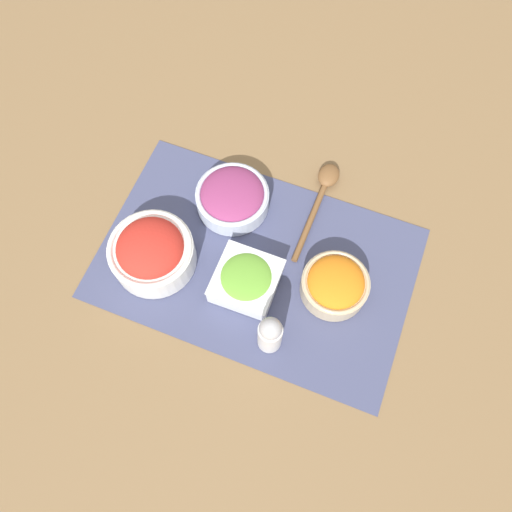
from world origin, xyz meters
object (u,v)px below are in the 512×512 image
Objects in this scene: onion_bowl at (232,197)px; wooden_spoon at (323,190)px; carrot_bowl at (334,286)px; pepper_shaker at (270,334)px; tomato_bowl at (152,251)px; lettuce_bowl at (245,279)px.

wooden_spoon is at bearing 29.76° from onion_bowl.
pepper_shaker reaches higher than carrot_bowl.
pepper_shaker reaches higher than tomato_bowl.
pepper_shaker is (0.08, -0.08, 0.03)m from lettuce_bowl.
carrot_bowl is 0.54× the size of wooden_spoon.
onion_bowl is 0.63× the size of wooden_spoon.
carrot_bowl is 0.79× the size of tomato_bowl.
wooden_spoon is (0.16, 0.09, -0.02)m from onion_bowl.
lettuce_bowl is (0.09, -0.15, -0.00)m from onion_bowl.
lettuce_bowl is at bearing -106.84° from wooden_spoon.
pepper_shaker reaches higher than lettuce_bowl.
pepper_shaker is (0.01, -0.32, 0.04)m from wooden_spoon.
tomato_bowl is at bearing -118.99° from onion_bowl.
onion_bowl is 0.91× the size of tomato_bowl.
onion_bowl is 0.18m from wooden_spoon.
carrot_bowl is at bearing -23.35° from onion_bowl.
carrot_bowl is 0.21m from wooden_spoon.
pepper_shaker is (-0.08, -0.13, 0.02)m from carrot_bowl.
wooden_spoon is at bearing 45.69° from tomato_bowl.
lettuce_bowl is at bearing -163.99° from carrot_bowl.
onion_bowl is 0.29m from pepper_shaker.
lettuce_bowl is 0.25m from wooden_spoon.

